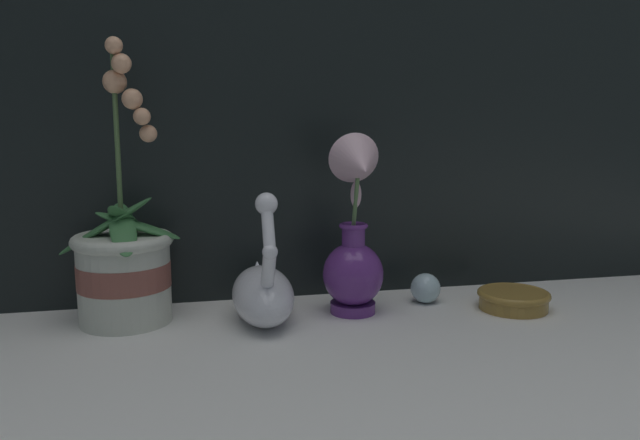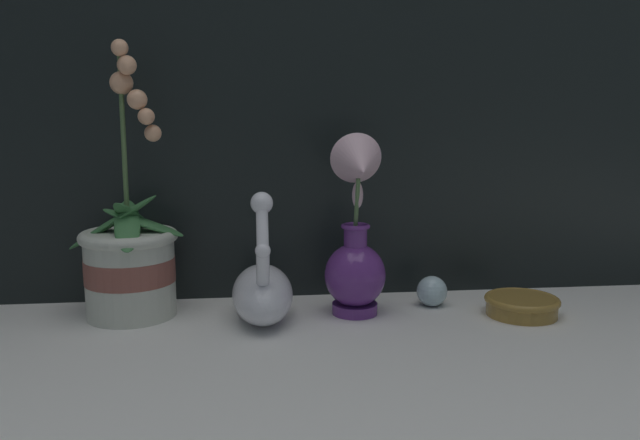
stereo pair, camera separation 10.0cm
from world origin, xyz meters
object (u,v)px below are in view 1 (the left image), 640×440
(amber_dish, at_px, (513,298))
(orchid_potted_plant, at_px, (124,264))
(blue_vase, at_px, (355,244))
(glass_sphere, at_px, (425,288))
(swan_figurine, at_px, (263,291))

(amber_dish, bearing_deg, orchid_potted_plant, 173.74)
(blue_vase, height_order, glass_sphere, blue_vase)
(amber_dish, bearing_deg, swan_figurine, 177.19)
(orchid_potted_plant, relative_size, blue_vase, 1.47)
(swan_figurine, bearing_deg, glass_sphere, 8.90)
(amber_dish, bearing_deg, blue_vase, 173.69)
(swan_figurine, xyz_separation_m, amber_dish, (0.43, -0.02, -0.03))
(orchid_potted_plant, bearing_deg, amber_dish, -6.26)
(orchid_potted_plant, height_order, glass_sphere, orchid_potted_plant)
(orchid_potted_plant, bearing_deg, glass_sphere, -0.37)
(blue_vase, height_order, amber_dish, blue_vase)
(orchid_potted_plant, relative_size, glass_sphere, 8.38)
(glass_sphere, xyz_separation_m, amber_dish, (0.14, -0.07, -0.01))
(swan_figurine, xyz_separation_m, blue_vase, (0.16, 0.01, 0.07))
(orchid_potted_plant, height_order, amber_dish, orchid_potted_plant)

